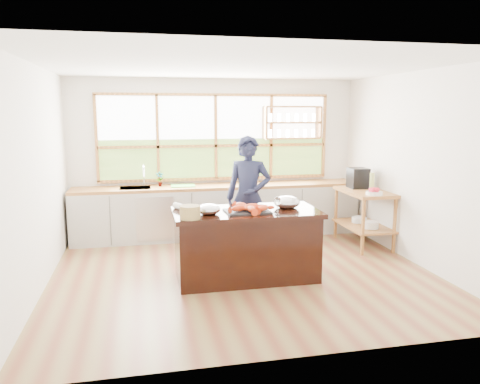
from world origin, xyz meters
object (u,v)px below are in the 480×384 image
object	(u,v)px
espresso_machine	(358,178)
cook	(248,198)
wicker_basket	(190,212)
island	(246,244)

from	to	relation	value
espresso_machine	cook	bearing A→B (deg)	-164.17
wicker_basket	island	bearing A→B (deg)	23.38
island	wicker_basket	bearing A→B (deg)	-156.62
island	espresso_machine	bearing A→B (deg)	31.74
island	cook	world-z (taller)	cook
cook	espresso_machine	size ratio (longest dim) A/B	5.46
espresso_machine	wicker_basket	size ratio (longest dim) A/B	1.35
cook	wicker_basket	bearing A→B (deg)	-109.66
island	wicker_basket	distance (m)	0.97
island	espresso_machine	xyz separation A→B (m)	(2.19, 1.35, 0.61)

